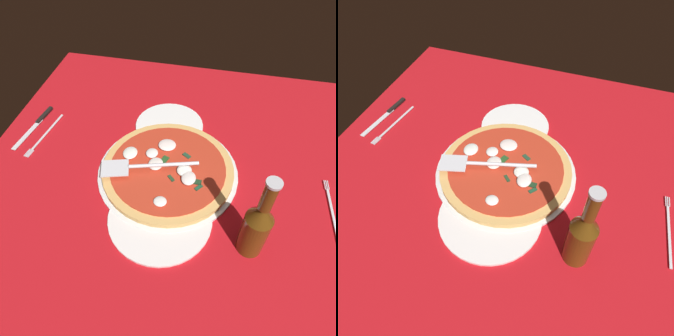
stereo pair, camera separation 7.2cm
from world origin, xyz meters
TOP-DOWN VIEW (x-y plane):
  - ground_plane at (0.00, 0.00)cm, footprint 108.54×108.54cm
  - checker_pattern at (0.00, 0.00)cm, footprint 108.54×108.54cm
  - pizza_pan at (-0.22, -1.17)cm, footprint 38.40×38.40cm
  - dinner_plate_left at (-18.87, -4.70)cm, footprint 21.15×21.15cm
  - dinner_plate_right at (14.65, 0.36)cm, footprint 25.70×25.70cm
  - pizza at (-0.25, -1.23)cm, footprint 35.91×35.91cm
  - pizza_server at (2.46, -6.99)cm, footprint 10.30×25.85cm
  - place_setting_near at (-8.75, -43.69)cm, footprint 22.19×14.04cm
  - beer_bottle at (17.77, 21.65)cm, footprint 5.94×5.94cm

SIDE VIEW (x-z plane):
  - ground_plane at x=0.00cm, z-range -0.80..0.00cm
  - checker_pattern at x=0.00cm, z-range 0.00..0.10cm
  - place_setting_near at x=-8.75cm, z-range -0.24..1.16cm
  - dinner_plate_left at x=-18.87cm, z-range 0.10..1.10cm
  - dinner_plate_right at x=14.65cm, z-range 0.10..1.10cm
  - pizza_pan at x=-0.22cm, z-range 0.10..1.16cm
  - pizza at x=-0.25cm, z-range 0.56..3.61cm
  - pizza_server at x=2.46cm, z-range 4.07..5.07cm
  - beer_bottle at x=17.77cm, z-range -2.78..21.54cm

